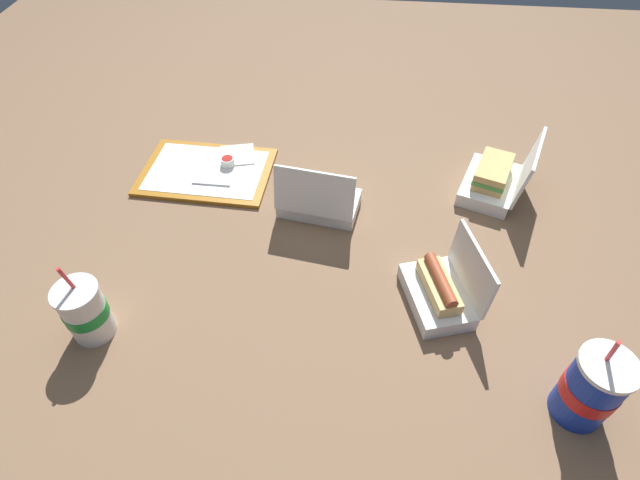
# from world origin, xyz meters

# --- Properties ---
(ground_plane) EXTENTS (3.20, 3.20, 0.00)m
(ground_plane) POSITION_xyz_m (0.00, 0.00, 0.00)
(ground_plane) COLOR brown
(food_tray) EXTENTS (0.38, 0.27, 0.01)m
(food_tray) POSITION_xyz_m (0.39, -0.26, 0.01)
(food_tray) COLOR #A56619
(food_tray) RESTS_ON ground_plane
(ketchup_cup) EXTENTS (0.04, 0.04, 0.02)m
(ketchup_cup) POSITION_xyz_m (0.33, -0.29, 0.03)
(ketchup_cup) COLOR white
(ketchup_cup) RESTS_ON food_tray
(napkin_stack) EXTENTS (0.12, 0.12, 0.00)m
(napkin_stack) POSITION_xyz_m (0.31, -0.33, 0.02)
(napkin_stack) COLOR white
(napkin_stack) RESTS_ON food_tray
(plastic_fork) EXTENTS (0.11, 0.01, 0.00)m
(plastic_fork) POSITION_xyz_m (0.35, -0.20, 0.02)
(plastic_fork) COLOR white
(plastic_fork) RESTS_ON food_tray
(clamshell_hotdog_corner) EXTENTS (0.18, 0.22, 0.16)m
(clamshell_hotdog_corner) POSITION_xyz_m (-0.26, 0.14, 0.04)
(clamshell_hotdog_corner) COLOR white
(clamshell_hotdog_corner) RESTS_ON ground_plane
(clamshell_sandwich_left) EXTENTS (0.22, 0.16, 0.16)m
(clamshell_sandwich_left) POSITION_xyz_m (0.04, -0.14, 0.04)
(clamshell_sandwich_left) COLOR white
(clamshell_sandwich_left) RESTS_ON ground_plane
(clamshell_sandwich_center) EXTENTS (0.22, 0.25, 0.18)m
(clamshell_sandwich_center) POSITION_xyz_m (-0.43, -0.26, 0.04)
(clamshell_sandwich_center) COLOR white
(clamshell_sandwich_center) RESTS_ON ground_plane
(soda_cup_center) EXTENTS (0.09, 0.09, 0.20)m
(soda_cup_center) POSITION_xyz_m (0.49, 0.29, 0.07)
(soda_cup_center) COLOR white
(soda_cup_center) RESTS_ON ground_plane
(soda_cup_front) EXTENTS (0.10, 0.10, 0.23)m
(soda_cup_front) POSITION_xyz_m (-0.50, 0.37, 0.09)
(soda_cup_front) COLOR #1938B7
(soda_cup_front) RESTS_ON ground_plane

